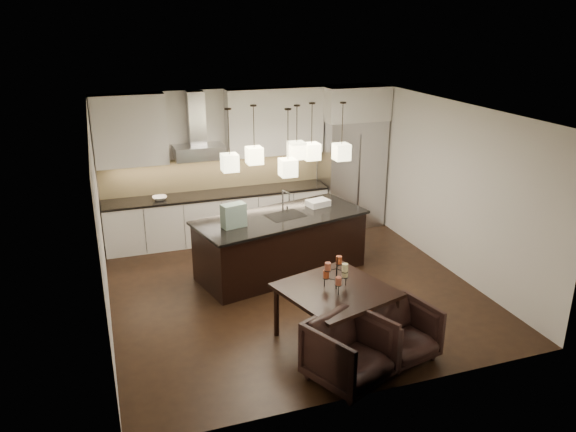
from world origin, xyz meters
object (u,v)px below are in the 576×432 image
object	(u,v)px
armchair_right	(402,332)
island_body	(281,246)
armchair_left	(349,351)
dining_table	(335,315)
refrigerator	(351,173)

from	to	relation	value
armchair_right	island_body	bearing A→B (deg)	90.22
island_body	armchair_left	size ratio (longest dim) A/B	3.13
island_body	dining_table	bearing A→B (deg)	-103.13
dining_table	armchair_right	world-z (taller)	dining_table
refrigerator	armchair_right	world-z (taller)	refrigerator
island_body	armchair_right	xyz separation A→B (m)	(0.65, -2.83, -0.13)
armchair_left	refrigerator	bearing A→B (deg)	40.02
island_body	refrigerator	bearing A→B (deg)	26.61
refrigerator	armchair_right	bearing A→B (deg)	-107.29
armchair_left	armchair_right	world-z (taller)	armchair_left
armchair_left	armchair_right	distance (m)	0.87
refrigerator	armchair_left	distance (m)	5.36
refrigerator	island_body	distance (m)	2.77
armchair_left	dining_table	bearing A→B (deg)	52.38
refrigerator	armchair_left	xyz separation A→B (m)	(-2.25, -4.82, -0.68)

